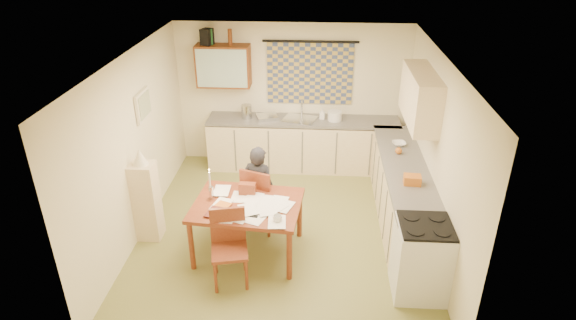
# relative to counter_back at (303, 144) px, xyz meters

# --- Properties ---
(floor) EXTENTS (4.00, 4.50, 0.02)m
(floor) POSITION_rel_counter_back_xyz_m (-0.21, -1.95, -0.46)
(floor) COLOR olive
(floor) RESTS_ON ground
(ceiling) EXTENTS (4.00, 4.50, 0.02)m
(ceiling) POSITION_rel_counter_back_xyz_m (-0.21, -1.95, 2.06)
(ceiling) COLOR white
(ceiling) RESTS_ON floor
(wall_back) EXTENTS (4.00, 0.02, 2.50)m
(wall_back) POSITION_rel_counter_back_xyz_m (-0.21, 0.31, 0.80)
(wall_back) COLOR beige
(wall_back) RESTS_ON floor
(wall_front) EXTENTS (4.00, 0.02, 2.50)m
(wall_front) POSITION_rel_counter_back_xyz_m (-0.21, -4.21, 0.80)
(wall_front) COLOR beige
(wall_front) RESTS_ON floor
(wall_left) EXTENTS (0.02, 4.50, 2.50)m
(wall_left) POSITION_rel_counter_back_xyz_m (-2.22, -1.95, 0.80)
(wall_left) COLOR beige
(wall_left) RESTS_ON floor
(wall_right) EXTENTS (0.02, 4.50, 2.50)m
(wall_right) POSITION_rel_counter_back_xyz_m (1.80, -1.95, 0.80)
(wall_right) COLOR beige
(wall_right) RESTS_ON floor
(window_blind) EXTENTS (1.45, 0.03, 1.05)m
(window_blind) POSITION_rel_counter_back_xyz_m (0.09, 0.27, 1.20)
(window_blind) COLOR navy
(window_blind) RESTS_ON wall_back
(curtain_rod) EXTENTS (1.60, 0.04, 0.04)m
(curtain_rod) POSITION_rel_counter_back_xyz_m (0.09, 0.25, 1.75)
(curtain_rod) COLOR black
(curtain_rod) RESTS_ON wall_back
(wall_cabinet) EXTENTS (0.90, 0.34, 0.70)m
(wall_cabinet) POSITION_rel_counter_back_xyz_m (-1.36, 0.13, 1.35)
(wall_cabinet) COLOR #56260C
(wall_cabinet) RESTS_ON wall_back
(wall_cabinet_glass) EXTENTS (0.84, 0.02, 0.64)m
(wall_cabinet_glass) POSITION_rel_counter_back_xyz_m (-1.36, -0.04, 1.35)
(wall_cabinet_glass) COLOR #99B2A5
(wall_cabinet_glass) RESTS_ON wall_back
(upper_cabinet_right) EXTENTS (0.34, 1.30, 0.70)m
(upper_cabinet_right) POSITION_rel_counter_back_xyz_m (1.62, -1.40, 1.40)
(upper_cabinet_right) COLOR beige
(upper_cabinet_right) RESTS_ON wall_right
(framed_print) EXTENTS (0.04, 0.50, 0.40)m
(framed_print) POSITION_rel_counter_back_xyz_m (-2.18, -1.55, 1.25)
(framed_print) COLOR beige
(framed_print) RESTS_ON wall_left
(print_canvas) EXTENTS (0.01, 0.42, 0.32)m
(print_canvas) POSITION_rel_counter_back_xyz_m (-2.15, -1.55, 1.25)
(print_canvas) COLOR beige
(print_canvas) RESTS_ON wall_left
(counter_back) EXTENTS (3.30, 0.62, 0.92)m
(counter_back) POSITION_rel_counter_back_xyz_m (0.00, 0.00, 0.00)
(counter_back) COLOR beige
(counter_back) RESTS_ON floor
(counter_right) EXTENTS (0.62, 2.95, 0.92)m
(counter_right) POSITION_rel_counter_back_xyz_m (1.49, -1.65, -0.00)
(counter_right) COLOR beige
(counter_right) RESTS_ON floor
(stove) EXTENTS (0.61, 0.61, 0.95)m
(stove) POSITION_rel_counter_back_xyz_m (1.49, -3.13, 0.02)
(stove) COLOR white
(stove) RESTS_ON floor
(sink) EXTENTS (0.65, 0.58, 0.10)m
(sink) POSITION_rel_counter_back_xyz_m (-0.07, -0.00, 0.43)
(sink) COLOR silver
(sink) RESTS_ON counter_back
(tap) EXTENTS (0.03, 0.03, 0.28)m
(tap) POSITION_rel_counter_back_xyz_m (-0.03, 0.18, 0.61)
(tap) COLOR silver
(tap) RESTS_ON counter_back
(dish_rack) EXTENTS (0.43, 0.39, 0.06)m
(dish_rack) POSITION_rel_counter_back_xyz_m (-0.62, 0.00, 0.50)
(dish_rack) COLOR silver
(dish_rack) RESTS_ON counter_back
(kettle) EXTENTS (0.22, 0.22, 0.24)m
(kettle) POSITION_rel_counter_back_xyz_m (-0.98, 0.00, 0.59)
(kettle) COLOR silver
(kettle) RESTS_ON counter_back
(mixing_bowl) EXTENTS (0.31, 0.31, 0.16)m
(mixing_bowl) POSITION_rel_counter_back_xyz_m (0.54, 0.00, 0.55)
(mixing_bowl) COLOR white
(mixing_bowl) RESTS_ON counter_back
(soap_bottle) EXTENTS (0.12, 0.12, 0.19)m
(soap_bottle) POSITION_rel_counter_back_xyz_m (0.33, 0.05, 0.56)
(soap_bottle) COLOR white
(soap_bottle) RESTS_ON counter_back
(bowl) EXTENTS (0.27, 0.27, 0.05)m
(bowl) POSITION_rel_counter_back_xyz_m (1.49, -0.96, 0.49)
(bowl) COLOR white
(bowl) RESTS_ON counter_right
(orange_bag) EXTENTS (0.23, 0.18, 0.12)m
(orange_bag) POSITION_rel_counter_back_xyz_m (1.49, -2.15, 0.53)
(orange_bag) COLOR #C2661D
(orange_bag) RESTS_ON counter_right
(fruit_orange) EXTENTS (0.10, 0.10, 0.10)m
(fruit_orange) POSITION_rel_counter_back_xyz_m (1.44, -1.26, 0.52)
(fruit_orange) COLOR #C2661D
(fruit_orange) RESTS_ON counter_right
(speaker) EXTENTS (0.21, 0.24, 0.26)m
(speaker) POSITION_rel_counter_back_xyz_m (-1.60, 0.13, 1.83)
(speaker) COLOR black
(speaker) RESTS_ON wall_cabinet
(bottle_green) EXTENTS (0.07, 0.07, 0.26)m
(bottle_green) POSITION_rel_counter_back_xyz_m (-1.54, 0.13, 1.83)
(bottle_green) COLOR #195926
(bottle_green) RESTS_ON wall_cabinet
(bottle_brown) EXTENTS (0.09, 0.09, 0.26)m
(bottle_brown) POSITION_rel_counter_back_xyz_m (-1.22, 0.13, 1.83)
(bottle_brown) COLOR #56260C
(bottle_brown) RESTS_ON wall_cabinet
(dining_table) EXTENTS (1.45, 1.16, 0.75)m
(dining_table) POSITION_rel_counter_back_xyz_m (-0.63, -2.50, -0.07)
(dining_table) COLOR maroon
(dining_table) RESTS_ON floor
(chair_far) EXTENTS (0.58, 0.58, 0.99)m
(chair_far) POSITION_rel_counter_back_xyz_m (-0.51, -1.93, -0.14)
(chair_far) COLOR maroon
(chair_far) RESTS_ON floor
(chair_near) EXTENTS (0.50, 0.50, 0.94)m
(chair_near) POSITION_rel_counter_back_xyz_m (-0.77, -3.09, -0.16)
(chair_near) COLOR maroon
(chair_near) RESTS_ON floor
(person) EXTENTS (0.63, 0.56, 1.29)m
(person) POSITION_rel_counter_back_xyz_m (-0.55, -1.94, 0.19)
(person) COLOR black
(person) RESTS_ON floor
(shelf_stand) EXTENTS (0.32, 0.30, 1.14)m
(shelf_stand) POSITION_rel_counter_back_xyz_m (-2.05, -2.25, 0.12)
(shelf_stand) COLOR beige
(shelf_stand) RESTS_ON floor
(lampshade) EXTENTS (0.20, 0.20, 0.22)m
(lampshade) POSITION_rel_counter_back_xyz_m (-2.05, -2.25, 0.80)
(lampshade) COLOR beige
(lampshade) RESTS_ON shelf_stand
(letter_rack) EXTENTS (0.22, 0.11, 0.16)m
(letter_rack) POSITION_rel_counter_back_xyz_m (-0.65, -2.26, 0.38)
(letter_rack) COLOR maroon
(letter_rack) RESTS_ON dining_table
(mug) EXTENTS (0.18, 0.18, 0.09)m
(mug) POSITION_rel_counter_back_xyz_m (-0.20, -2.88, 0.34)
(mug) COLOR white
(mug) RESTS_ON dining_table
(magazine) EXTENTS (0.31, 0.34, 0.02)m
(magazine) POSITION_rel_counter_back_xyz_m (-1.09, -2.73, 0.31)
(magazine) COLOR maroon
(magazine) RESTS_ON dining_table
(book) EXTENTS (0.36, 0.38, 0.02)m
(book) POSITION_rel_counter_back_xyz_m (-1.03, -2.58, 0.31)
(book) COLOR #C2661D
(book) RESTS_ON dining_table
(orange_box) EXTENTS (0.12, 0.08, 0.04)m
(orange_box) POSITION_rel_counter_back_xyz_m (-0.98, -2.75, 0.32)
(orange_box) COLOR #C2661D
(orange_box) RESTS_ON dining_table
(eyeglasses) EXTENTS (0.14, 0.07, 0.02)m
(eyeglasses) POSITION_rel_counter_back_xyz_m (-0.52, -2.80, 0.31)
(eyeglasses) COLOR black
(eyeglasses) RESTS_ON dining_table
(candle_holder) EXTENTS (0.08, 0.08, 0.18)m
(candle_holder) POSITION_rel_counter_back_xyz_m (-1.10, -2.41, 0.39)
(candle_holder) COLOR silver
(candle_holder) RESTS_ON dining_table
(candle) EXTENTS (0.03, 0.03, 0.22)m
(candle) POSITION_rel_counter_back_xyz_m (-1.11, -2.43, 0.59)
(candle) COLOR white
(candle) RESTS_ON dining_table
(candle_flame) EXTENTS (0.02, 0.02, 0.02)m
(candle_flame) POSITION_rel_counter_back_xyz_m (-1.11, -2.38, 0.71)
(candle_flame) COLOR #FFCC66
(candle_flame) RESTS_ON dining_table
(papers) EXTENTS (1.11, 0.99, 0.03)m
(papers) POSITION_rel_counter_back_xyz_m (-0.53, -2.58, 0.31)
(papers) COLOR white
(papers) RESTS_ON dining_table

